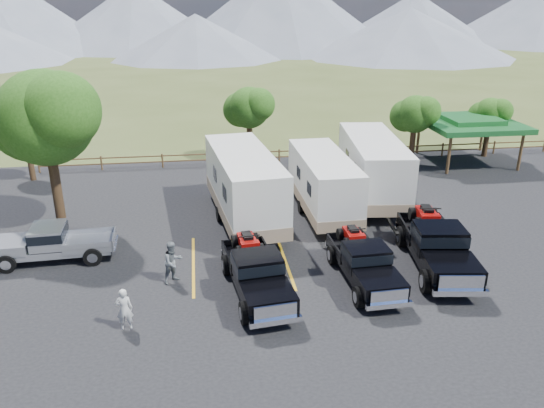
{
  "coord_description": "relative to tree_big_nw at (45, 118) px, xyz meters",
  "views": [
    {
      "loc": [
        -5.49,
        -16.61,
        10.85
      ],
      "look_at": [
        -2.18,
        6.76,
        1.6
      ],
      "focal_mm": 35.0,
      "sensor_mm": 36.0,
      "label": 1
    }
  ],
  "objects": [
    {
      "name": "trailer_center",
      "position": [
        13.4,
        -0.1,
        -3.89
      ],
      "size": [
        2.47,
        9.16,
        3.19
      ],
      "rotation": [
        0.0,
        0.0,
        0.01
      ],
      "color": "silver",
      "rests_on": "asphalt_lot"
    },
    {
      "name": "person_a",
      "position": [
        4.22,
        -9.44,
        -4.77
      ],
      "size": [
        0.61,
        0.42,
        1.58
      ],
      "primitive_type": "imported",
      "rotation": [
        0.0,
        0.0,
        3.22
      ],
      "color": "silver",
      "rests_on": "asphalt_lot"
    },
    {
      "name": "pickup_silver",
      "position": [
        0.54,
        -3.66,
        -4.71
      ],
      "size": [
        5.48,
        2.11,
        1.62
      ],
      "rotation": [
        0.0,
        0.0,
        -1.52
      ],
      "color": "#9D9FA6",
      "rests_on": "asphalt_lot"
    },
    {
      "name": "stall_lines",
      "position": [
        12.55,
        -5.03,
        -5.55
      ],
      "size": [
        12.12,
        5.5,
        0.01
      ],
      "color": "gold",
      "rests_on": "asphalt_lot"
    },
    {
      "name": "asphalt_lot",
      "position": [
        12.55,
        -6.03,
        -5.58
      ],
      "size": [
        44.0,
        34.0,
        0.04
      ],
      "primitive_type": "cube",
      "color": "black",
      "rests_on": "ground"
    },
    {
      "name": "trailer_right",
      "position": [
        16.61,
        1.63,
        -3.7
      ],
      "size": [
        3.56,
        10.27,
        3.55
      ],
      "rotation": [
        0.0,
        0.0,
        -0.11
      ],
      "color": "silver",
      "rests_on": "asphalt_lot"
    },
    {
      "name": "person_b",
      "position": [
        5.78,
        -6.33,
        -4.67
      ],
      "size": [
        1.09,
        1.05,
        1.77
      ],
      "primitive_type": "imported",
      "rotation": [
        0.0,
        0.0,
        0.64
      ],
      "color": "slate",
      "rests_on": "asphalt_lot"
    },
    {
      "name": "rig_right",
      "position": [
        16.82,
        -6.5,
        -4.52
      ],
      "size": [
        2.97,
        6.69,
        2.16
      ],
      "rotation": [
        0.0,
        0.0,
        -0.14
      ],
      "color": "black",
      "rests_on": "asphalt_lot"
    },
    {
      "name": "tree_ne_b",
      "position": [
        27.52,
        8.99,
        -2.47
      ],
      "size": [
        2.77,
        2.59,
        4.27
      ],
      "color": "black",
      "rests_on": "ground"
    },
    {
      "name": "tree_big_nw",
      "position": [
        0.0,
        0.0,
        0.0
      ],
      "size": [
        5.54,
        5.18,
        7.84
      ],
      "color": "black",
      "rests_on": "ground"
    },
    {
      "name": "pavilion",
      "position": [
        25.55,
        7.97,
        -2.81
      ],
      "size": [
        6.2,
        6.2,
        3.22
      ],
      "color": "brown",
      "rests_on": "ground"
    },
    {
      "name": "trailer_left",
      "position": [
        9.2,
        -0.5,
        -3.66
      ],
      "size": [
        3.61,
        10.47,
        3.62
      ],
      "rotation": [
        0.0,
        0.0,
        0.11
      ],
      "color": "silver",
      "rests_on": "asphalt_lot"
    },
    {
      "name": "tree_north",
      "position": [
        10.52,
        9.99,
        -1.76
      ],
      "size": [
        3.46,
        3.24,
        5.25
      ],
      "color": "black",
      "rests_on": "ground"
    },
    {
      "name": "rig_center",
      "position": [
        13.4,
        -7.29,
        -4.68
      ],
      "size": [
        2.09,
        5.51,
        1.82
      ],
      "rotation": [
        0.0,
        0.0,
        0.04
      ],
      "color": "black",
      "rests_on": "asphalt_lot"
    },
    {
      "name": "tree_ne_a",
      "position": [
        21.52,
        7.99,
        -2.11
      ],
      "size": [
        3.11,
        2.92,
        4.76
      ],
      "color": "black",
      "rests_on": "ground"
    },
    {
      "name": "ground",
      "position": [
        12.55,
        -9.03,
        -5.6
      ],
      "size": [
        320.0,
        320.0,
        0.0
      ],
      "primitive_type": "plane",
      "color": "#3E4B20",
      "rests_on": "ground"
    },
    {
      "name": "rail_fence",
      "position": [
        14.55,
        9.47,
        -4.99
      ],
      "size": [
        36.12,
        0.12,
        1.0
      ],
      "color": "brown",
      "rests_on": "ground"
    },
    {
      "name": "mountain_range",
      "position": [
        4.92,
        96.95,
        2.28
      ],
      "size": [
        209.0,
        71.0,
        20.0
      ],
      "color": "slate",
      "rests_on": "ground"
    },
    {
      "name": "tree_nw_small",
      "position": [
        -3.48,
        7.99,
        -2.81
      ],
      "size": [
        2.59,
        2.43,
        3.85
      ],
      "color": "black",
      "rests_on": "ground"
    },
    {
      "name": "rig_left",
      "position": [
        8.99,
        -7.63,
        -4.63
      ],
      "size": [
        2.56,
        5.96,
        1.93
      ],
      "rotation": [
        0.0,
        0.0,
        0.12
      ],
      "color": "black",
      "rests_on": "asphalt_lot"
    }
  ]
}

